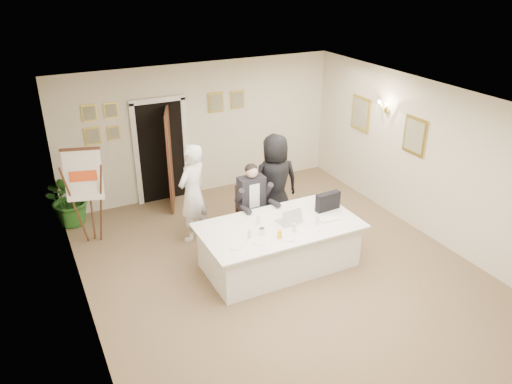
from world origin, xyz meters
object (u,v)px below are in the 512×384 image
object	(u,v)px
standing_woman	(275,182)
steel_jug	(262,231)
seated_man	(253,203)
oj_glass	(280,234)
flip_chart	(88,201)
laptop_bag	(328,201)
laptop	(289,214)
potted_palm	(71,197)
conference_table	(279,245)
standing_man	(193,193)
paper_stack	(328,218)

from	to	relation	value
standing_woman	steel_jug	bearing A→B (deg)	62.56
seated_man	oj_glass	xyz separation A→B (m)	(-0.19, -1.32, 0.09)
seated_man	flip_chart	world-z (taller)	flip_chart
flip_chart	steel_jug	distance (m)	3.21
standing_woman	steel_jug	distance (m)	1.69
laptop_bag	oj_glass	bearing A→B (deg)	-162.13
flip_chart	oj_glass	distance (m)	3.51
flip_chart	laptop	size ratio (longest dim) A/B	4.76
potted_palm	laptop_bag	world-z (taller)	potted_palm
laptop	steel_jug	world-z (taller)	laptop
conference_table	flip_chart	bearing A→B (deg)	140.49
flip_chart	standing_man	world-z (taller)	standing_man
conference_table	oj_glass	xyz separation A→B (m)	(-0.20, -0.37, 0.45)
laptop	oj_glass	xyz separation A→B (m)	(-0.39, -0.41, -0.07)
standing_man	potted_palm	xyz separation A→B (m)	(-1.90, 1.60, -0.36)
flip_chart	standing_woman	world-z (taller)	standing_woman
seated_man	steel_jug	world-z (taller)	seated_man
flip_chart	standing_woman	xyz separation A→B (m)	(3.20, -0.94, 0.09)
flip_chart	standing_man	size ratio (longest dim) A/B	0.98
standing_woman	laptop	size ratio (longest dim) A/B	4.89
standing_woman	oj_glass	distance (m)	1.78
standing_woman	laptop	xyz separation A→B (m)	(-0.39, -1.19, -0.00)
seated_man	oj_glass	world-z (taller)	seated_man
oj_glass	steel_jug	xyz separation A→B (m)	(-0.20, 0.22, -0.01)
potted_palm	oj_glass	bearing A→B (deg)	-52.56
laptop	standing_man	bearing A→B (deg)	122.94
flip_chart	potted_palm	size ratio (longest dim) A/B	1.63
potted_palm	paper_stack	bearing A→B (deg)	-41.87
standing_man	laptop_bag	bearing A→B (deg)	112.55
laptop	steel_jug	size ratio (longest dim) A/B	3.41
potted_palm	steel_jug	size ratio (longest dim) A/B	9.94
conference_table	steel_jug	world-z (taller)	steel_jug
flip_chart	paper_stack	bearing A→B (deg)	-34.46
standing_man	paper_stack	bearing A→B (deg)	104.28
laptop	steel_jug	bearing A→B (deg)	-167.19
flip_chart	standing_man	distance (m)	1.82
standing_woman	oj_glass	xyz separation A→B (m)	(-0.78, -1.59, -0.08)
conference_table	paper_stack	size ratio (longest dim) A/B	8.15
seated_man	standing_man	distance (m)	1.08
conference_table	standing_woman	bearing A→B (deg)	64.78
flip_chart	potted_palm	bearing A→B (deg)	103.20
paper_stack	steel_jug	world-z (taller)	steel_jug
potted_palm	paper_stack	distance (m)	4.90
potted_palm	oj_glass	xyz separation A→B (m)	(2.64, -3.45, 0.29)
laptop	standing_woman	bearing A→B (deg)	66.60
seated_man	laptop	distance (m)	0.95
standing_woman	laptop_bag	world-z (taller)	standing_woman
seated_man	steel_jug	distance (m)	1.17
standing_man	steel_jug	size ratio (longest dim) A/B	16.56
seated_man	paper_stack	distance (m)	1.41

